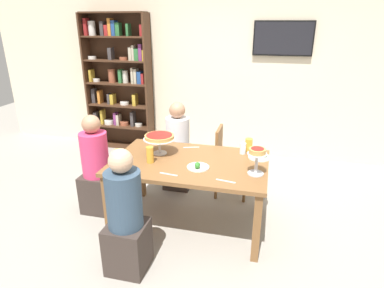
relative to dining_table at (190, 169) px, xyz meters
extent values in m
plane|color=gray|center=(0.00, 0.00, -0.65)|extent=(12.00, 12.00, 0.00)
cube|color=beige|center=(0.00, 2.20, 0.75)|extent=(8.00, 0.12, 2.80)
cube|color=brown|center=(0.00, 0.00, 0.07)|extent=(1.58, 0.99, 0.04)
cube|color=brown|center=(-0.73, -0.43, -0.30)|extent=(0.07, 0.07, 0.70)
cube|color=brown|center=(0.73, -0.43, -0.30)|extent=(0.07, 0.07, 0.70)
cube|color=brown|center=(-0.73, 0.43, -0.30)|extent=(0.07, 0.07, 0.70)
cube|color=brown|center=(0.73, 0.43, -0.30)|extent=(0.07, 0.07, 0.70)
cube|color=#422819|center=(-2.25, 1.98, 0.45)|extent=(0.03, 0.30, 2.20)
cube|color=#422819|center=(-1.18, 1.98, 0.45)|extent=(0.03, 0.30, 2.20)
cube|color=#422819|center=(-1.72, 2.12, 0.45)|extent=(1.10, 0.02, 2.20)
cube|color=#422819|center=(-1.72, 1.98, -0.64)|extent=(1.04, 0.28, 0.02)
cube|color=#422819|center=(-1.72, 1.98, -0.27)|extent=(1.04, 0.28, 0.02)
cube|color=#422819|center=(-1.72, 1.98, 0.09)|extent=(1.04, 0.28, 0.02)
cube|color=#422819|center=(-1.72, 1.98, 0.46)|extent=(1.04, 0.28, 0.02)
cube|color=#422819|center=(-1.72, 1.98, 0.83)|extent=(1.04, 0.28, 0.02)
cube|color=#422819|center=(-1.72, 1.98, 1.19)|extent=(1.04, 0.28, 0.02)
cube|color=#422819|center=(-1.72, 1.98, 1.55)|extent=(1.04, 0.28, 0.02)
cube|color=#3D3838|center=(-2.19, 1.98, -0.16)|extent=(0.06, 0.13, 0.20)
cube|color=#B7932D|center=(-2.06, 1.98, -0.14)|extent=(0.04, 0.13, 0.24)
cylinder|color=silver|center=(-1.95, 1.98, -0.23)|extent=(0.16, 0.16, 0.07)
cube|color=#7A3370|center=(-1.82, 1.98, -0.16)|extent=(0.05, 0.12, 0.21)
cube|color=#B2A88E|center=(-1.77, 1.98, -0.17)|extent=(0.05, 0.13, 0.18)
cylinder|color=brown|center=(-1.66, 1.98, -0.23)|extent=(0.15, 0.15, 0.06)
cube|color=#3D3838|center=(-1.50, 1.98, -0.14)|extent=(0.05, 0.13, 0.25)
cylinder|color=beige|center=(-1.40, 1.98, -0.24)|extent=(0.12, 0.12, 0.05)
cube|color=#3D3838|center=(-2.19, 1.98, 0.23)|extent=(0.06, 0.10, 0.25)
cube|color=orange|center=(-2.08, 1.98, 0.21)|extent=(0.04, 0.13, 0.22)
cube|color=#3D3838|center=(-1.90, 1.98, 0.19)|extent=(0.04, 0.13, 0.17)
cube|color=#B7932D|center=(-1.84, 1.98, 0.19)|extent=(0.06, 0.13, 0.17)
cylinder|color=silver|center=(-1.63, 1.98, 0.13)|extent=(0.15, 0.15, 0.05)
cube|color=#B7932D|center=(-1.44, 1.98, 0.20)|extent=(0.06, 0.13, 0.18)
cube|color=#B7932D|center=(-2.20, 1.98, 0.57)|extent=(0.04, 0.13, 0.20)
cylinder|color=silver|center=(-2.11, 1.98, 0.49)|extent=(0.11, 0.11, 0.05)
cylinder|color=brown|center=(-1.82, 1.98, 0.58)|extent=(0.12, 0.12, 0.22)
cube|color=#2D6B38|center=(-1.66, 1.98, 0.58)|extent=(0.05, 0.13, 0.22)
cylinder|color=beige|center=(-1.59, 1.98, 0.57)|extent=(0.09, 0.09, 0.20)
cube|color=#B2A88E|center=(-1.44, 1.98, 0.60)|extent=(0.04, 0.13, 0.25)
cube|color=#B2A88E|center=(-1.39, 1.98, 0.59)|extent=(0.05, 0.13, 0.23)
cube|color=navy|center=(-1.33, 1.98, 0.57)|extent=(0.07, 0.13, 0.20)
cube|color=maroon|center=(-1.27, 1.98, 0.55)|extent=(0.04, 0.13, 0.16)
cylinder|color=silver|center=(-2.15, 1.98, 0.86)|extent=(0.13, 0.13, 0.05)
cube|color=#3D3838|center=(-1.81, 1.98, 0.93)|extent=(0.06, 0.13, 0.19)
cylinder|color=brown|center=(-1.59, 1.98, 0.86)|extent=(0.13, 0.13, 0.05)
cube|color=#B2A88E|center=(-1.45, 1.98, 0.94)|extent=(0.05, 0.13, 0.20)
cube|color=#B2A88E|center=(-1.41, 1.98, 0.95)|extent=(0.04, 0.13, 0.23)
cube|color=#2D6B38|center=(-1.35, 1.98, 0.93)|extent=(0.07, 0.13, 0.18)
cube|color=#7A3370|center=(-1.28, 1.98, 0.96)|extent=(0.05, 0.13, 0.25)
cube|color=#B7932D|center=(-1.22, 1.98, 0.92)|extent=(0.06, 0.13, 0.16)
cube|color=maroon|center=(-2.19, 1.98, 1.33)|extent=(0.05, 0.12, 0.26)
cylinder|color=silver|center=(-2.10, 1.98, 1.31)|extent=(0.11, 0.11, 0.22)
cube|color=#3D3838|center=(-1.90, 1.98, 1.31)|extent=(0.06, 0.13, 0.22)
cube|color=maroon|center=(-1.83, 1.98, 1.28)|extent=(0.06, 0.12, 0.16)
cube|color=orange|center=(-1.77, 1.98, 1.33)|extent=(0.05, 0.13, 0.26)
cube|color=navy|center=(-1.71, 1.98, 1.32)|extent=(0.06, 0.13, 0.23)
cube|color=#2D6B38|center=(-1.64, 1.98, 1.30)|extent=(0.07, 0.12, 0.20)
cube|color=#2D6B38|center=(-1.47, 1.98, 1.30)|extent=(0.04, 0.13, 0.18)
cube|color=maroon|center=(-1.24, 1.98, 1.29)|extent=(0.07, 0.11, 0.17)
cube|color=black|center=(0.85, 2.11, 1.19)|extent=(0.84, 0.05, 0.49)
cube|color=black|center=(0.85, 2.08, 1.19)|extent=(0.80, 0.01, 0.45)
cube|color=#382D28|center=(-0.36, 0.79, -0.43)|extent=(0.34, 0.34, 0.45)
cylinder|color=silver|center=(-0.36, 0.79, 0.05)|extent=(0.30, 0.30, 0.50)
sphere|color=#A87A5B|center=(-0.36, 0.79, 0.40)|extent=(0.20, 0.20, 0.20)
cube|color=#382D28|center=(-0.36, -0.80, -0.43)|extent=(0.34, 0.34, 0.45)
cylinder|color=#33475B|center=(-0.36, -0.80, 0.05)|extent=(0.30, 0.30, 0.50)
sphere|color=tan|center=(-0.36, -0.80, 0.40)|extent=(0.20, 0.20, 0.20)
cube|color=#382D28|center=(-1.09, 0.01, -0.43)|extent=(0.34, 0.34, 0.45)
cylinder|color=#D63866|center=(-1.09, 0.01, 0.05)|extent=(0.30, 0.30, 0.50)
sphere|color=#A87A5B|center=(-1.09, 0.01, 0.40)|extent=(0.20, 0.20, 0.20)
cube|color=brown|center=(0.36, 0.76, -0.22)|extent=(0.40, 0.40, 0.04)
cube|color=brown|center=(0.18, 0.76, 0.01)|extent=(0.04, 0.36, 0.42)
cylinder|color=brown|center=(0.54, 0.93, -0.45)|extent=(0.04, 0.04, 0.41)
cylinder|color=brown|center=(0.54, 0.58, -0.45)|extent=(0.04, 0.04, 0.41)
cylinder|color=brown|center=(0.19, 0.93, -0.45)|extent=(0.04, 0.04, 0.41)
cylinder|color=brown|center=(0.19, 0.58, -0.45)|extent=(0.04, 0.04, 0.41)
cylinder|color=silver|center=(-0.36, 0.12, 0.09)|extent=(0.15, 0.15, 0.01)
cylinder|color=silver|center=(-0.36, 0.12, 0.18)|extent=(0.03, 0.03, 0.15)
cylinder|color=silver|center=(-0.36, 0.12, 0.26)|extent=(0.34, 0.34, 0.01)
cylinder|color=tan|center=(-0.36, 0.12, 0.28)|extent=(0.31, 0.31, 0.04)
cylinder|color=maroon|center=(-0.36, 0.12, 0.30)|extent=(0.28, 0.28, 0.00)
cylinder|color=silver|center=(0.67, -0.14, 0.09)|extent=(0.15, 0.15, 0.01)
cylinder|color=silver|center=(0.67, -0.14, 0.19)|extent=(0.03, 0.03, 0.19)
cylinder|color=silver|center=(0.67, -0.14, 0.29)|extent=(0.18, 0.18, 0.01)
cylinder|color=tan|center=(0.67, -0.14, 0.32)|extent=(0.15, 0.15, 0.05)
cylinder|color=maroon|center=(0.67, -0.14, 0.34)|extent=(0.12, 0.12, 0.00)
cylinder|color=white|center=(0.69, 0.26, 0.09)|extent=(0.23, 0.23, 0.01)
sphere|color=#2D7028|center=(0.69, 0.27, 0.13)|extent=(0.05, 0.05, 0.05)
sphere|color=#2D7028|center=(0.67, 0.22, 0.13)|extent=(0.05, 0.05, 0.05)
sphere|color=#2D7028|center=(0.74, 0.26, 0.13)|extent=(0.06, 0.06, 0.06)
cylinder|color=white|center=(0.12, -0.14, 0.09)|extent=(0.22, 0.22, 0.01)
sphere|color=#2D7028|center=(0.12, -0.16, 0.13)|extent=(0.05, 0.05, 0.05)
sphere|color=#2D7028|center=(0.12, -0.19, 0.13)|extent=(0.05, 0.05, 0.05)
cylinder|color=gold|center=(0.56, 0.41, 0.16)|extent=(0.08, 0.08, 0.15)
cylinder|color=gold|center=(-0.68, -0.23, 0.16)|extent=(0.07, 0.07, 0.15)
cylinder|color=gold|center=(-0.38, -0.13, 0.17)|extent=(0.07, 0.07, 0.17)
cylinder|color=white|center=(0.51, 0.33, 0.15)|extent=(0.07, 0.07, 0.12)
cube|color=silver|center=(-0.08, 0.37, 0.09)|extent=(0.18, 0.07, 0.00)
cube|color=silver|center=(0.42, -0.35, 0.09)|extent=(0.18, 0.05, 0.00)
cube|color=silver|center=(-0.12, -0.34, 0.09)|extent=(0.18, 0.04, 0.00)
camera|label=1|loc=(0.75, -2.94, 1.44)|focal=30.32mm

